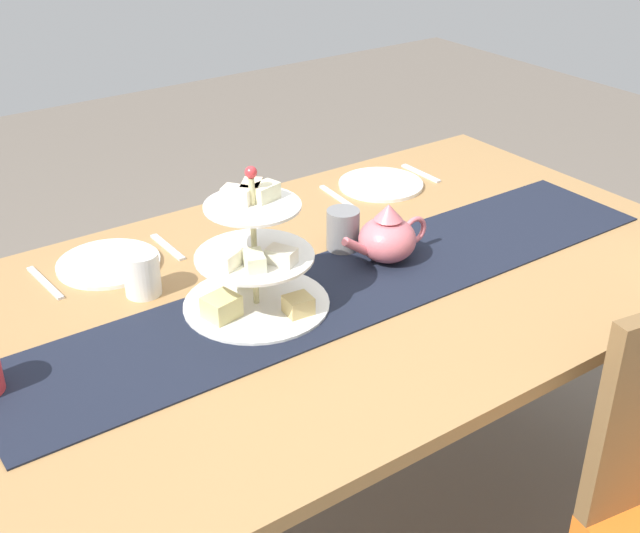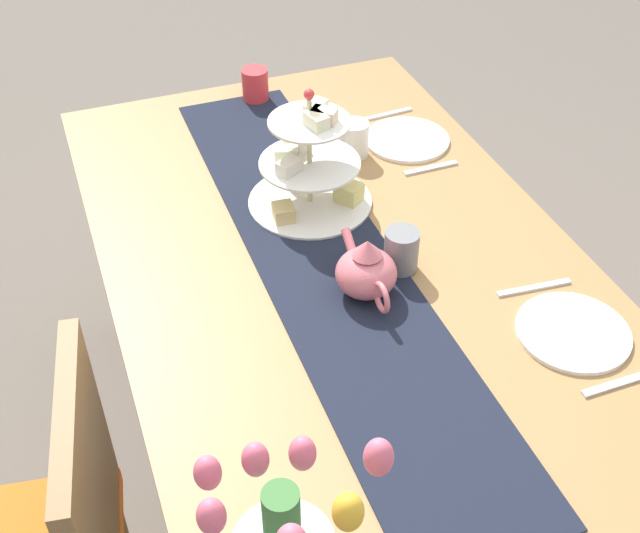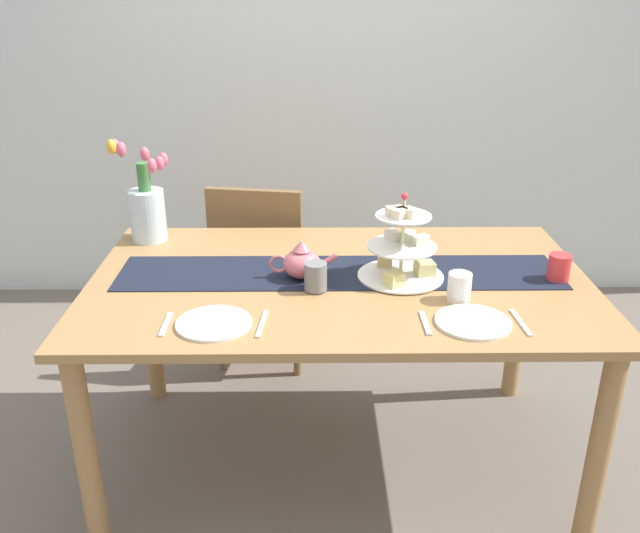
{
  "view_description": "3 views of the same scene",
  "coord_description": "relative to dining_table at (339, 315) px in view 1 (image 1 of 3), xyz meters",
  "views": [
    {
      "loc": [
        0.94,
        1.25,
        1.66
      ],
      "look_at": [
        0.03,
        -0.03,
        0.8
      ],
      "focal_mm": 46.23,
      "sensor_mm": 36.0,
      "label": 1
    },
    {
      "loc": [
        -1.29,
        0.54,
        1.94
      ],
      "look_at": [
        -0.04,
        0.07,
        0.8
      ],
      "focal_mm": 45.48,
      "sensor_mm": 36.0,
      "label": 2
    },
    {
      "loc": [
        -0.09,
        -2.13,
        1.73
      ],
      "look_at": [
        -0.07,
        -0.04,
        0.84
      ],
      "focal_mm": 37.65,
      "sensor_mm": 36.0,
      "label": 3
    }
  ],
  "objects": [
    {
      "name": "dining_table",
      "position": [
        0.0,
        0.0,
        0.0
      ],
      "size": [
        1.74,
        1.03,
        0.78
      ],
      "color": "#A37747",
      "rests_on": "ground_plane"
    },
    {
      "name": "knife_left",
      "position": [
        -0.25,
        -0.34,
        0.1
      ],
      "size": [
        0.03,
        0.17,
        0.01
      ],
      "primitive_type": "cube",
      "rotation": [
        0.0,
        0.0,
        -0.09
      ],
      "color": "silver",
      "rests_on": "dining_table"
    },
    {
      "name": "knife_right",
      "position": [
        0.54,
        -0.34,
        0.1
      ],
      "size": [
        0.02,
        0.17,
        0.01
      ],
      "primitive_type": "cube",
      "rotation": [
        0.0,
        0.0,
        0.06
      ],
      "color": "silver",
      "rests_on": "dining_table"
    },
    {
      "name": "dinner_plate_left",
      "position": [
        -0.39,
        -0.34,
        0.1
      ],
      "size": [
        0.23,
        0.23,
        0.01
      ],
      "primitive_type": "cylinder",
      "color": "white",
      "rests_on": "dining_table"
    },
    {
      "name": "mug_white_text",
      "position": [
        0.38,
        -0.18,
        0.15
      ],
      "size": [
        0.08,
        0.08,
        0.09
      ],
      "primitive_type": "cylinder",
      "color": "white",
      "rests_on": "dining_table"
    },
    {
      "name": "teapot",
      "position": [
        -0.13,
        0.0,
        0.16
      ],
      "size": [
        0.24,
        0.13,
        0.14
      ],
      "color": "#D66B75",
      "rests_on": "table_runner"
    },
    {
      "name": "mug_grey",
      "position": [
        -0.08,
        -0.1,
        0.15
      ],
      "size": [
        0.08,
        0.08,
        0.09
      ],
      "primitive_type": "cylinder",
      "color": "slate",
      "rests_on": "table_runner"
    },
    {
      "name": "tiered_cake_stand",
      "position": [
        0.22,
        0.0,
        0.2
      ],
      "size": [
        0.3,
        0.3,
        0.3
      ],
      "color": "beige",
      "rests_on": "table_runner"
    },
    {
      "name": "table_runner",
      "position": [
        0.0,
        0.04,
        0.1
      ],
      "size": [
        1.56,
        0.31,
        0.0
      ],
      "primitive_type": "cube",
      "color": "black",
      "rests_on": "dining_table"
    },
    {
      "name": "fork_right",
      "position": [
        0.25,
        -0.34,
        0.1
      ],
      "size": [
        0.02,
        0.15,
        0.01
      ],
      "primitive_type": "cube",
      "rotation": [
        0.0,
        0.0,
        0.01
      ],
      "color": "silver",
      "rests_on": "dining_table"
    },
    {
      "name": "dinner_plate_right",
      "position": [
        0.39,
        -0.34,
        0.1
      ],
      "size": [
        0.23,
        0.23,
        0.01
      ],
      "primitive_type": "cylinder",
      "color": "white",
      "rests_on": "dining_table"
    },
    {
      "name": "fork_left",
      "position": [
        -0.54,
        -0.34,
        0.1
      ],
      "size": [
        0.02,
        0.15,
        0.01
      ],
      "primitive_type": "cube",
      "rotation": [
        0.0,
        0.0,
        0.0
      ],
      "color": "silver",
      "rests_on": "dining_table"
    }
  ]
}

